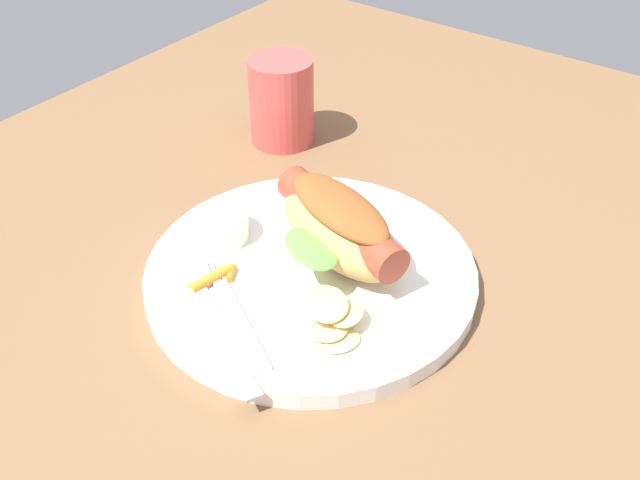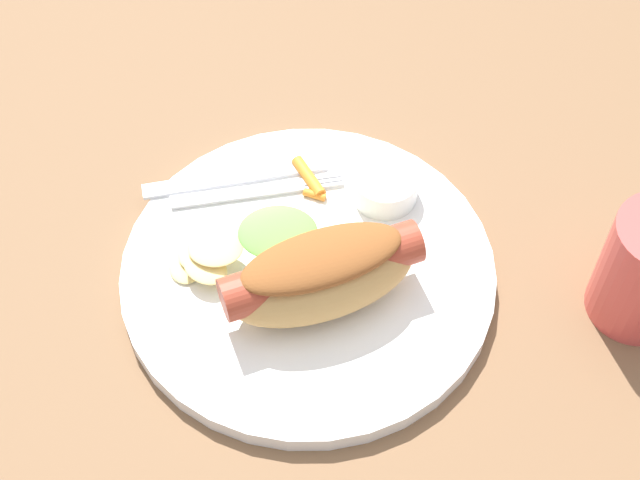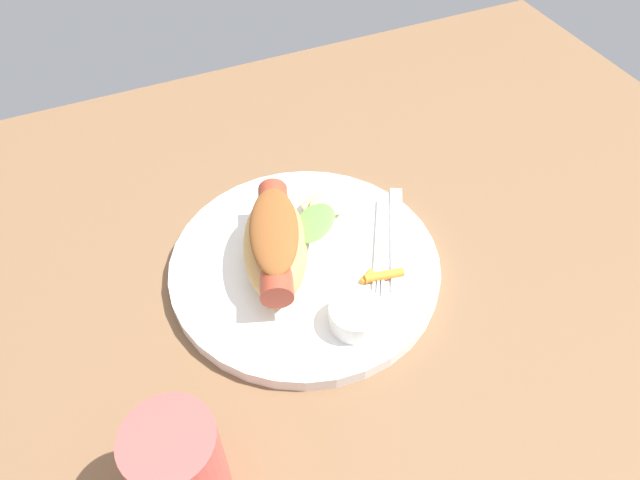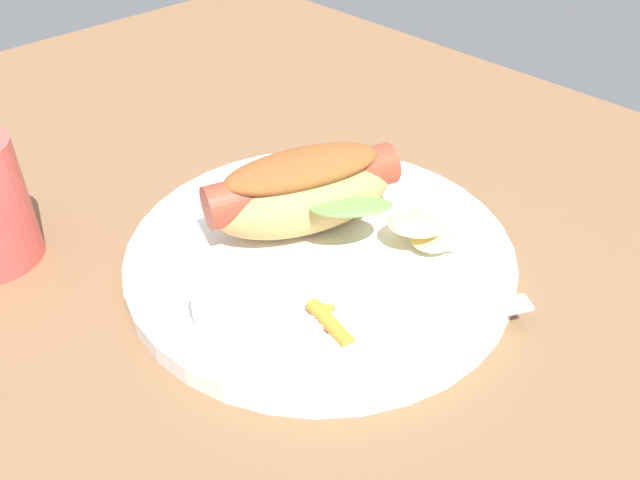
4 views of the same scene
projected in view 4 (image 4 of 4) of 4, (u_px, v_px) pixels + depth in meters
ground_plane at (302, 292)px, 48.95cm from camera, size 120.00×90.00×1.80cm
plate at (320, 255)px, 49.75cm from camera, size 29.16×29.16×1.60cm
hot_dog at (304, 190)px, 49.34cm from camera, size 13.71×15.81×6.23cm
sauce_ramekin at (233, 304)px, 42.54cm from camera, size 5.34×5.34×2.41cm
fork at (396, 309)px, 43.61cm from camera, size 8.14×12.98×0.40cm
knife at (423, 324)px, 42.48cm from camera, size 8.45×14.25×0.36cm
chips_pile at (427, 230)px, 48.92cm from camera, size 6.19×6.94×2.40cm
carrot_garnish at (328, 321)px, 42.33cm from camera, size 4.77×2.36×0.99cm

